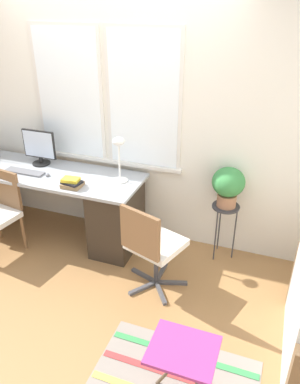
% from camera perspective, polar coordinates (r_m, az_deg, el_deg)
% --- Properties ---
extents(ground_plane, '(14.00, 14.00, 0.00)m').
position_cam_1_polar(ground_plane, '(3.92, -9.32, -10.45)').
color(ground_plane, '#9E7042').
extents(wall_back_with_window, '(9.00, 0.12, 2.70)m').
position_cam_1_polar(wall_back_with_window, '(3.91, -5.49, 12.07)').
color(wall_back_with_window, white).
rests_on(wall_back_with_window, ground_plane).
extents(desk, '(2.19, 0.68, 0.76)m').
position_cam_1_polar(desk, '(4.26, -15.59, -1.20)').
color(desk, '#9EA3A8').
rests_on(desk, ground_plane).
extents(monitor, '(0.38, 0.20, 0.38)m').
position_cam_1_polar(monitor, '(4.22, -16.51, 6.52)').
color(monitor, black).
rests_on(monitor, desk).
extents(keyboard, '(0.44, 0.11, 0.02)m').
position_cam_1_polar(keyboard, '(4.12, -18.56, 2.93)').
color(keyboard, slate).
rests_on(keyboard, desk).
extents(mouse, '(0.03, 0.06, 0.03)m').
position_cam_1_polar(mouse, '(3.97, -15.35, 2.53)').
color(mouse, slate).
rests_on(mouse, desk).
extents(desk_lamp, '(0.15, 0.15, 0.46)m').
position_cam_1_polar(desk_lamp, '(3.61, -4.77, 6.33)').
color(desk_lamp, white).
rests_on(desk_lamp, desk).
extents(book_stack, '(0.20, 0.18, 0.09)m').
position_cam_1_polar(book_stack, '(3.68, -11.81, 1.36)').
color(book_stack, olive).
rests_on(book_stack, desk).
extents(office_chair_swivel, '(0.57, 0.58, 0.89)m').
position_cam_1_polar(office_chair_swivel, '(3.29, 0.25, -8.07)').
color(office_chair_swivel, '#47474C').
rests_on(office_chair_swivel, ground_plane).
extents(plant_stand, '(0.27, 0.27, 0.59)m').
position_cam_1_polar(plant_stand, '(3.74, 11.40, -2.95)').
color(plant_stand, '#333338').
rests_on(plant_stand, ground_plane).
extents(potted_plant, '(0.31, 0.31, 0.40)m').
position_cam_1_polar(potted_plant, '(3.60, 11.84, 1.12)').
color(potted_plant, '#9E6B4C').
rests_on(potted_plant, plant_stand).
extents(floor_rug_striped, '(1.15, 0.66, 0.01)m').
position_cam_1_polar(floor_rug_striped, '(2.97, 3.94, -26.16)').
color(floor_rug_striped, gray).
rests_on(floor_rug_striped, ground_plane).
extents(folding_stool, '(0.43, 0.37, 0.43)m').
position_cam_1_polar(folding_stool, '(2.60, 5.06, -23.21)').
color(folding_stool, '#93337A').
rests_on(folding_stool, ground_plane).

